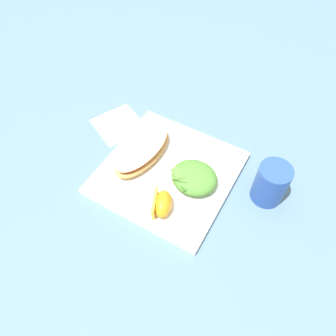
# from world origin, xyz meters

# --- Properties ---
(ground) EXTENTS (3.00, 3.00, 0.00)m
(ground) POSITION_xyz_m (0.00, 0.00, 0.00)
(ground) COLOR slate
(white_plate) EXTENTS (0.28, 0.28, 0.02)m
(white_plate) POSITION_xyz_m (0.00, 0.00, 0.01)
(white_plate) COLOR white
(white_plate) RESTS_ON ground
(cheesy_pizza_bread) EXTENTS (0.09, 0.18, 0.04)m
(cheesy_pizza_bread) POSITION_xyz_m (-0.07, 0.01, 0.03)
(cheesy_pizza_bread) COLOR tan
(cheesy_pizza_bread) RESTS_ON white_plate
(green_salad_pile) EXTENTS (0.10, 0.09, 0.04)m
(green_salad_pile) POSITION_xyz_m (0.06, -0.00, 0.04)
(green_salad_pile) COLOR #4C8433
(green_salad_pile) RESTS_ON white_plate
(orange_wedge_front) EXTENTS (0.06, 0.07, 0.04)m
(orange_wedge_front) POSITION_xyz_m (0.04, -0.09, 0.04)
(orange_wedge_front) COLOR orange
(orange_wedge_front) RESTS_ON white_plate
(paper_napkin) EXTENTS (0.15, 0.15, 0.00)m
(paper_napkin) POSITION_xyz_m (-0.19, 0.07, 0.00)
(paper_napkin) COLOR white
(paper_napkin) RESTS_ON ground
(drinking_blue_cup) EXTENTS (0.07, 0.07, 0.09)m
(drinking_blue_cup) POSITION_xyz_m (0.21, 0.06, 0.05)
(drinking_blue_cup) COLOR #284CA3
(drinking_blue_cup) RESTS_ON ground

